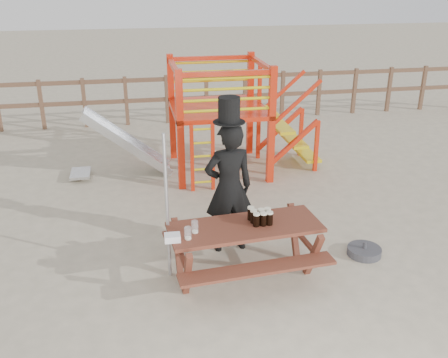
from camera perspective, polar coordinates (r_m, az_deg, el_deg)
ground at (r=6.53m, az=3.31°, el=-10.37°), size 60.00×60.00×0.00m
back_fence at (r=12.70m, az=-4.29°, el=9.77°), size 15.09×0.09×1.20m
playground_fort at (r=9.35m, az=-1.08°, el=7.25°), size 4.71×1.84×2.10m
picnic_table at (r=6.19m, az=2.38°, el=-7.49°), size 1.95×1.42×0.72m
man_with_hat at (r=6.58m, az=0.55°, el=-0.65°), size 0.70×0.49×2.13m
metal_pole at (r=6.01m, az=-6.53°, el=-3.33°), size 0.04×0.04×1.87m
parasol_base at (r=7.08m, az=15.73°, el=-7.95°), size 0.46×0.46×0.19m
paper_bag at (r=5.74m, az=-5.92°, el=-6.69°), size 0.18×0.14×0.08m
stout_pints at (r=6.09m, az=4.17°, el=-4.30°), size 0.27×0.26×0.17m
empty_glasses at (r=5.81m, az=-3.75°, el=-5.89°), size 0.18×0.22×0.15m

